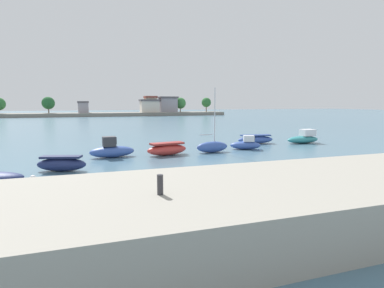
# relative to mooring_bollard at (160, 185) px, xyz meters

# --- Properties ---
(ground_plane) EXTENTS (400.00, 400.00, 0.00)m
(ground_plane) POSITION_rel_mooring_bollard_xyz_m (0.93, 7.94, -2.25)
(ground_plane) COLOR slate
(seawall_embankment) EXTENTS (76.46, 7.09, 1.91)m
(seawall_embankment) POSITION_rel_mooring_bollard_xyz_m (0.93, 0.45, -1.29)
(seawall_embankment) COLOR #9E998C
(seawall_embankment) RESTS_ON ground
(mooring_bollard) EXTENTS (0.20, 0.20, 0.68)m
(mooring_bollard) POSITION_rel_mooring_bollard_xyz_m (0.00, 0.00, 0.00)
(mooring_bollard) COLOR #2D2D33
(mooring_bollard) RESTS_ON seawall_embankment
(moored_boat_1) EXTENTS (3.67, 2.00, 1.13)m
(moored_boat_1) POSITION_rel_mooring_bollard_xyz_m (-4.22, 13.97, -1.70)
(moored_boat_1) COLOR navy
(moored_boat_1) RESTS_ON ground
(moored_boat_2) EXTENTS (4.11, 1.78, 1.91)m
(moored_boat_2) POSITION_rel_mooring_bollard_xyz_m (-0.37, 18.72, -1.60)
(moored_boat_2) COLOR #3856A8
(moored_boat_2) RESTS_ON ground
(moored_boat_3) EXTENTS (4.18, 2.07, 1.20)m
(moored_boat_3) POSITION_rel_mooring_bollard_xyz_m (4.69, 18.29, -1.67)
(moored_boat_3) COLOR #C63833
(moored_boat_3) RESTS_ON ground
(moored_boat_4) EXTENTS (3.42, 1.28, 6.41)m
(moored_boat_4) POSITION_rel_mooring_bollard_xyz_m (9.37, 18.42, -1.65)
(moored_boat_4) COLOR #3856A8
(moored_boat_4) RESTS_ON ground
(moored_boat_5) EXTENTS (3.46, 2.34, 1.48)m
(moored_boat_5) POSITION_rel_mooring_bollard_xyz_m (13.57, 19.21, -1.71)
(moored_boat_5) COLOR #3856A8
(moored_boat_5) RESTS_ON ground
(moored_boat_6) EXTENTS (4.61, 1.72, 1.09)m
(moored_boat_6) POSITION_rel_mooring_bollard_xyz_m (16.89, 22.93, -1.72)
(moored_boat_6) COLOR #3856A8
(moored_boat_6) RESTS_ON ground
(moored_boat_7) EXTENTS (4.37, 1.68, 1.69)m
(moored_boat_7) POSITION_rel_mooring_bollard_xyz_m (22.77, 21.47, -1.62)
(moored_boat_7) COLOR teal
(moored_boat_7) RESTS_ON ground
(mooring_buoy_0) EXTENTS (0.39, 0.39, 0.39)m
(mooring_buoy_0) POSITION_rel_mooring_bollard_xyz_m (-5.72, 11.47, -2.05)
(mooring_buoy_0) COLOR white
(mooring_buoy_0) RESTS_ON ground
(mooring_buoy_1) EXTENTS (0.41, 0.41, 0.41)m
(mooring_buoy_1) POSITION_rel_mooring_bollard_xyz_m (5.54, 10.46, -2.04)
(mooring_buoy_1) COLOR orange
(mooring_buoy_1) RESTS_ON ground
(mooring_buoy_2) EXTENTS (0.29, 0.29, 0.29)m
(mooring_buoy_2) POSITION_rel_mooring_bollard_xyz_m (4.61, 22.43, -2.10)
(mooring_buoy_2) COLOR yellow
(mooring_buoy_2) RESTS_ON ground
(distant_shoreline) EXTENTS (97.76, 11.58, 7.62)m
(distant_shoreline) POSITION_rel_mooring_bollard_xyz_m (7.59, 110.90, -0.00)
(distant_shoreline) COLOR gray
(distant_shoreline) RESTS_ON ground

